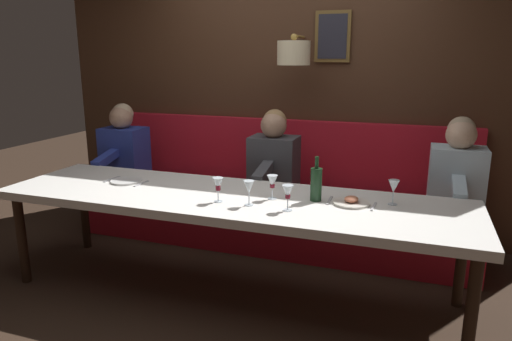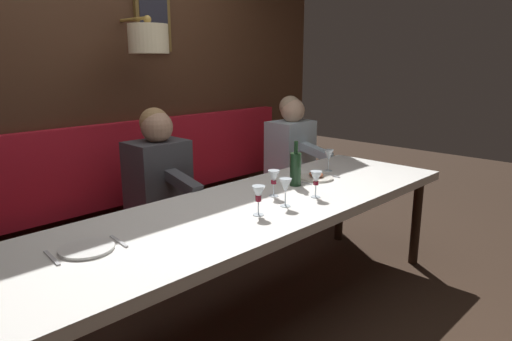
% 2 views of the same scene
% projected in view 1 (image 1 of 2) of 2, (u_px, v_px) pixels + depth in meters
% --- Properties ---
extents(ground_plane, '(12.00, 12.00, 0.00)m').
position_uv_depth(ground_plane, '(231.00, 292.00, 3.38)').
color(ground_plane, '#332319').
extents(dining_table, '(0.90, 3.28, 0.74)m').
position_uv_depth(dining_table, '(229.00, 203.00, 3.22)').
color(dining_table, silver).
rests_on(dining_table, ground_plane).
extents(banquette_bench, '(0.52, 3.48, 0.45)m').
position_uv_depth(banquette_bench, '(268.00, 223.00, 4.14)').
color(banquette_bench, red).
rests_on(banquette_bench, ground_plane).
extents(back_wall_panel, '(0.59, 4.68, 2.90)m').
position_uv_depth(back_wall_panel, '(288.00, 90.00, 4.39)').
color(back_wall_panel, '#422819').
rests_on(back_wall_panel, ground_plane).
extents(diner_nearest, '(0.60, 0.40, 0.79)m').
position_uv_depth(diner_nearest, '(457.00, 173.00, 3.51)').
color(diner_nearest, silver).
rests_on(diner_nearest, banquette_bench).
extents(diner_near, '(0.60, 0.40, 0.79)m').
position_uv_depth(diner_near, '(274.00, 159.00, 3.98)').
color(diner_near, '#3D3D42').
rests_on(diner_near, banquette_bench).
extents(diner_middle, '(0.60, 0.40, 0.79)m').
position_uv_depth(diner_middle, '(124.00, 148.00, 4.46)').
color(diner_middle, '#283893').
rests_on(diner_middle, banquette_bench).
extents(place_setting_0, '(0.24, 0.31, 0.05)m').
position_uv_depth(place_setting_0, '(351.00, 202.00, 3.01)').
color(place_setting_0, silver).
rests_on(place_setting_0, dining_table).
extents(place_setting_1, '(0.24, 0.32, 0.01)m').
position_uv_depth(place_setting_1, '(126.00, 181.00, 3.54)').
color(place_setting_1, silver).
rests_on(place_setting_1, dining_table).
extents(wine_glass_0, '(0.07, 0.07, 0.16)m').
position_uv_depth(wine_glass_0, '(249.00, 188.00, 2.96)').
color(wine_glass_0, silver).
rests_on(wine_glass_0, dining_table).
extents(wine_glass_1, '(0.07, 0.07, 0.16)m').
position_uv_depth(wine_glass_1, '(272.00, 182.00, 3.10)').
color(wine_glass_1, silver).
rests_on(wine_glass_1, dining_table).
extents(wine_glass_2, '(0.07, 0.07, 0.16)m').
position_uv_depth(wine_glass_2, '(394.00, 187.00, 2.98)').
color(wine_glass_2, silver).
rests_on(wine_glass_2, dining_table).
extents(wine_glass_3, '(0.07, 0.07, 0.16)m').
position_uv_depth(wine_glass_3, '(288.00, 193.00, 2.86)').
color(wine_glass_3, silver).
rests_on(wine_glass_3, dining_table).
extents(wine_glass_4, '(0.07, 0.07, 0.16)m').
position_uv_depth(wine_glass_4, '(218.00, 185.00, 3.04)').
color(wine_glass_4, silver).
rests_on(wine_glass_4, dining_table).
extents(wine_bottle, '(0.08, 0.08, 0.30)m').
position_uv_depth(wine_bottle, '(316.00, 184.00, 3.06)').
color(wine_bottle, '#19381E').
rests_on(wine_bottle, dining_table).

